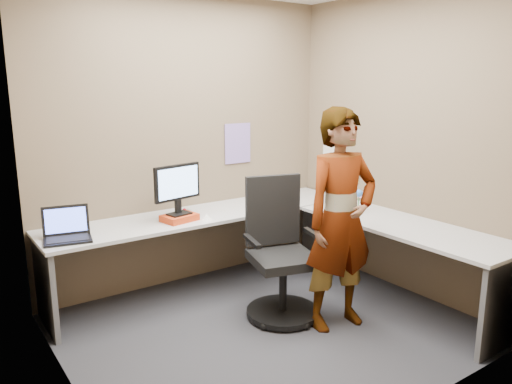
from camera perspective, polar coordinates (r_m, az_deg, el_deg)
ground at (r=4.11m, az=1.50°, el=-15.17°), size 3.00×3.00×0.00m
wall_back at (r=4.78m, az=-7.76°, el=5.68°), size 3.00×0.00×3.00m
wall_right at (r=4.72m, az=16.45°, el=5.21°), size 0.00×2.70×2.70m
wall_left at (r=3.05m, az=-21.67°, el=1.05°), size 0.00×2.70×2.70m
desk at (r=4.41m, az=3.13°, el=-4.92°), size 2.98×2.58×0.73m
paper_ream at (r=4.36m, az=-8.74°, el=-2.92°), size 0.32×0.26×0.06m
monitor at (r=4.31m, az=-8.96°, el=0.77°), size 0.45×0.17×0.43m
laptop at (r=4.08m, az=-20.81°, el=-4.21°), size 0.39×0.35×0.24m
trackball_mouse at (r=4.53m, az=-8.23°, el=-2.38°), size 0.12×0.08×0.07m
origami at (r=4.35m, az=-5.68°, el=-2.84°), size 0.10×0.10×0.06m
stapler at (r=5.02m, az=9.52°, el=-0.91°), size 0.15×0.06×0.05m
flower at (r=4.66m, az=11.66°, el=-0.58°), size 0.07×0.07×0.22m
calendar_purple at (r=5.05m, az=-2.10°, el=5.58°), size 0.30×0.01×0.40m
calendar_white at (r=5.33m, az=8.76°, el=5.27°), size 0.01×0.28×0.38m
sticky_note_a at (r=5.13m, az=11.34°, el=1.50°), size 0.01×0.07×0.07m
sticky_note_b at (r=5.19m, az=10.88°, el=0.19°), size 0.01×0.07×0.07m
sticky_note_c at (r=5.12m, az=11.83°, el=-0.27°), size 0.01×0.07×0.07m
sticky_note_d at (r=5.24m, az=10.14°, el=1.44°), size 0.01×0.07×0.07m
office_chair at (r=4.15m, az=2.76°, el=-7.89°), size 0.64×0.62×1.13m
person at (r=3.91m, az=9.67°, el=-3.18°), size 0.67×0.48×1.73m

